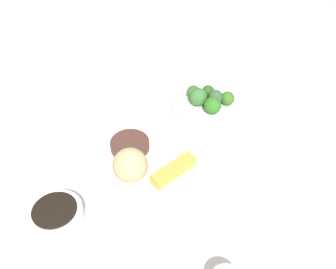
{
  "coord_description": "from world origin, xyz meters",
  "views": [
    {
      "loc": [
        -0.09,
        0.62,
        0.7
      ],
      "look_at": [
        -0.07,
        -0.08,
        0.06
      ],
      "focal_mm": 40.24,
      "sensor_mm": 36.0,
      "label": 1
    }
  ],
  "objects": [
    {
      "name": "tabletop",
      "position": [
        0.0,
        0.0,
        0.01
      ],
      "size": [
        2.2,
        2.2,
        0.02
      ],
      "primitive_type": "cube",
      "color": "beige",
      "rests_on": "ground"
    },
    {
      "name": "main_plate",
      "position": [
        -0.03,
        -0.02,
        0.03
      ],
      "size": [
        0.27,
        0.27,
        0.02
      ],
      "primitive_type": "cylinder",
      "color": "white",
      "rests_on": "tabletop"
    },
    {
      "name": "rice_scoop",
      "position": [
        0.01,
        0.04,
        0.08
      ],
      "size": [
        0.08,
        0.08,
        0.08
      ],
      "primitive_type": "sphere",
      "color": "tan",
      "rests_on": "main_plate"
    },
    {
      "name": "spring_roll",
      "position": [
        -0.09,
        0.03,
        0.05
      ],
      "size": [
        0.11,
        0.1,
        0.03
      ],
      "primitive_type": "cube",
      "rotation": [
        0.0,
        0.0,
        0.75
      ],
      "color": "gold",
      "rests_on": "main_plate"
    },
    {
      "name": "crab_rangoon_wonton",
      "position": [
        -0.08,
        -0.07,
        0.04
      ],
      "size": [
        0.07,
        0.08,
        0.01
      ],
      "primitive_type": "cube",
      "rotation": [
        0.0,
        0.0,
        0.0
      ],
      "color": "beige",
      "rests_on": "main_plate"
    },
    {
      "name": "stir_fry_heap",
      "position": [
        0.02,
        -0.06,
        0.05
      ],
      "size": [
        0.1,
        0.1,
        0.02
      ],
      "primitive_type": "cylinder",
      "color": "#502E26",
      "rests_on": "main_plate"
    },
    {
      "name": "broccoli_plate",
      "position": [
        -0.19,
        -0.26,
        0.03
      ],
      "size": [
        0.22,
        0.22,
        0.01
      ],
      "primitive_type": "cylinder",
      "color": "white",
      "rests_on": "tabletop"
    },
    {
      "name": "broccoli_floret_0",
      "position": [
        -0.2,
        -0.25,
        0.06
      ],
      "size": [
        0.04,
        0.04,
        0.04
      ],
      "primitive_type": "sphere",
      "color": "#375C36",
      "rests_on": "broccoli_plate"
    },
    {
      "name": "broccoli_floret_1",
      "position": [
        -0.15,
        -0.25,
        0.06
      ],
      "size": [
        0.05,
        0.05,
        0.05
      ],
      "primitive_type": "sphere",
      "color": "#397431",
      "rests_on": "broccoli_plate"
    },
    {
      "name": "broccoli_floret_2",
      "position": [
        -0.24,
        -0.25,
        0.05
      ],
      "size": [
        0.04,
        0.04,
        0.04
      ],
      "primitive_type": "sphere",
      "color": "#3A6921",
      "rests_on": "broccoli_plate"
    },
    {
      "name": "broccoli_floret_3",
      "position": [
        -0.19,
        -0.21,
        0.06
      ],
      "size": [
        0.05,
        0.05,
        0.05
      ],
      "primitive_type": "sphere",
      "color": "#307020",
      "rests_on": "broccoli_plate"
    },
    {
      "name": "broccoli_floret_4",
      "position": [
        -0.18,
        -0.28,
        0.05
      ],
      "size": [
        0.04,
        0.04,
        0.04
      ],
      "primitive_type": "sphere",
      "color": "#2D581A",
      "rests_on": "broccoli_plate"
    },
    {
      "name": "broccoli_floret_6",
      "position": [
        -0.14,
        -0.28,
        0.05
      ],
      "size": [
        0.04,
        0.04,
        0.04
      ],
      "primitive_type": "sphere",
      "color": "#346628",
      "rests_on": "broccoli_plate"
    },
    {
      "name": "soy_sauce_bowl",
      "position": [
        0.16,
        0.15,
        0.04
      ],
      "size": [
        0.11,
        0.11,
        0.04
      ],
      "primitive_type": "cylinder",
      "color": "white",
      "rests_on": "tabletop"
    },
    {
      "name": "soy_sauce_bowl_liquid",
      "position": [
        0.16,
        0.15,
        0.06
      ],
      "size": [
        0.09,
        0.09,
        0.0
      ],
      "primitive_type": "cylinder",
      "color": "black",
      "rests_on": "soy_sauce_bowl"
    }
  ]
}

